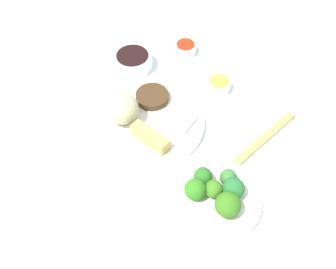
{
  "coord_description": "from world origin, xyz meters",
  "views": [
    {
      "loc": [
        0.51,
        -0.27,
        0.74
      ],
      "look_at": [
        0.07,
        0.01,
        0.06
      ],
      "focal_mm": 39.12,
      "sensor_mm": 36.0,
      "label": 1
    }
  ],
  "objects": [
    {
      "name": "soy_sauce_bowl_liquid",
      "position": [
        -0.21,
        0.08,
        0.06
      ],
      "size": [
        0.09,
        0.09,
        0.0
      ],
      "primitive_type": "cylinder",
      "color": "black",
      "rests_on": "soy_sauce_bowl"
    },
    {
      "name": "main_plate",
      "position": [
        -0.0,
        0.01,
        0.03
      ],
      "size": [
        0.26,
        0.26,
        0.02
      ],
      "primitive_type": "cylinder",
      "color": "white",
      "rests_on": "tabletop"
    },
    {
      "name": "broccoli_floret_0",
      "position": [
        0.25,
        0.01,
        0.05
      ],
      "size": [
        0.04,
        0.04,
        0.04
      ],
      "primitive_type": "sphere",
      "color": "#3A6F1E",
      "rests_on": "broccoli_plate"
    },
    {
      "name": "stir_fry_heap",
      "position": [
        -0.06,
        0.05,
        0.05
      ],
      "size": [
        0.09,
        0.09,
        0.02
      ],
      "primitive_type": "cylinder",
      "color": "#3E2A17",
      "rests_on": "main_plate"
    },
    {
      "name": "broccoli_floret_3",
      "position": [
        0.27,
        0.05,
        0.06
      ],
      "size": [
        0.05,
        0.05,
        0.05
      ],
      "primitive_type": "sphere",
      "color": "#23652E",
      "rests_on": "broccoli_plate"
    },
    {
      "name": "soy_sauce_bowl",
      "position": [
        -0.21,
        0.08,
        0.04
      ],
      "size": [
        0.11,
        0.11,
        0.04
      ],
      "primitive_type": "cylinder",
      "color": "white",
      "rests_on": "tabletop"
    },
    {
      "name": "sauce_ramekin_sweet_and_sour_liquid",
      "position": [
        -0.18,
        0.24,
        0.05
      ],
      "size": [
        0.05,
        0.05,
        0.0
      ],
      "primitive_type": "cylinder",
      "color": "red",
      "rests_on": "sauce_ramekin_sweet_and_sour"
    },
    {
      "name": "broccoli_floret_1",
      "position": [
        0.23,
        -0.02,
        0.06
      ],
      "size": [
        0.05,
        0.05,
        0.05
      ],
      "primitive_type": "sphere",
      "color": "#2D741B",
      "rests_on": "broccoli_plate"
    },
    {
      "name": "sauce_ramekin_hot_mustard_liquid",
      "position": [
        -0.01,
        0.23,
        0.05
      ],
      "size": [
        0.05,
        0.05,
        0.0
      ],
      "primitive_type": "cylinder",
      "color": "yellow",
      "rests_on": "sauce_ramekin_hot_mustard"
    },
    {
      "name": "broccoli_plate",
      "position": [
        0.26,
        0.02,
        0.03
      ],
      "size": [
        0.2,
        0.2,
        0.01
      ],
      "primitive_type": "cylinder",
      "color": "white",
      "rests_on": "tabletop"
    },
    {
      "name": "sauce_ramekin_hot_mustard",
      "position": [
        -0.01,
        0.23,
        0.03
      ],
      "size": [
        0.07,
        0.07,
        0.03
      ],
      "primitive_type": "cylinder",
      "color": "white",
      "rests_on": "tabletop"
    },
    {
      "name": "rice_scoop",
      "position": [
        -0.04,
        -0.05,
        0.08
      ],
      "size": [
        0.08,
        0.08,
        0.08
      ],
      "primitive_type": "sphere",
      "color": "#BBB884",
      "rests_on": "main_plate"
    },
    {
      "name": "chopsticks_pair",
      "position": [
        0.19,
        0.22,
        0.02
      ],
      "size": [
        0.06,
        0.23,
        0.01
      ],
      "primitive_type": "cube",
      "rotation": [
        0.0,
        0.0,
        1.74
      ],
      "color": "#9B834C",
      "rests_on": "tabletop"
    },
    {
      "name": "spring_roll",
      "position": [
        0.05,
        -0.03,
        0.05
      ],
      "size": [
        0.11,
        0.06,
        0.03
      ],
      "primitive_type": "cube",
      "rotation": [
        0.0,
        0.0,
        0.3
      ],
      "color": "tan",
      "rests_on": "main_plate"
    },
    {
      "name": "crab_rangoon_wonton",
      "position": [
        0.03,
        0.07,
        0.04
      ],
      "size": [
        0.1,
        0.09,
        0.01
      ],
      "primitive_type": "cube",
      "rotation": [
        0.0,
        0.0,
        0.41
      ],
      "color": "beige",
      "rests_on": "main_plate"
    },
    {
      "name": "broccoli_floret_2",
      "position": [
        0.29,
        0.01,
        0.06
      ],
      "size": [
        0.05,
        0.05,
        0.05
      ],
      "primitive_type": "sphere",
      "color": "#346C19",
      "rests_on": "broccoli_plate"
    },
    {
      "name": "broccoli_floret_4",
      "position": [
        0.24,
        0.06,
        0.05
      ],
      "size": [
        0.04,
        0.04,
        0.04
      ],
      "primitive_type": "sphere",
      "color": "#366D31",
      "rests_on": "broccoli_plate"
    },
    {
      "name": "sauce_ramekin_sweet_and_sour",
      "position": [
        -0.18,
        0.24,
        0.03
      ],
      "size": [
        0.07,
        0.07,
        0.03
      ],
      "primitive_type": "cylinder",
      "color": "white",
      "rests_on": "tabletop"
    },
    {
      "name": "tabletop",
      "position": [
        0.0,
        0.0,
        0.01
      ],
      "size": [
        2.2,
        2.2,
        0.02
      ],
      "primitive_type": "cube",
      "color": "white",
      "rests_on": "ground"
    },
    {
      "name": "broccoli_floret_5",
      "position": [
        0.21,
        0.01,
        0.05
      ],
      "size": [
        0.04,
        0.04,
        0.04
      ],
      "primitive_type": "sphere",
      "color": "#26641F",
      "rests_on": "broccoli_plate"
    }
  ]
}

